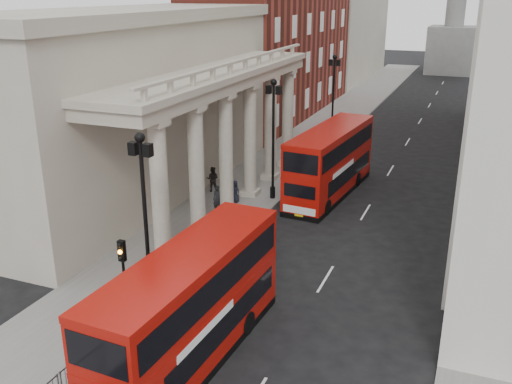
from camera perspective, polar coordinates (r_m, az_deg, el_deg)
name	(u,v)px	position (r m, az deg, el deg)	size (l,w,h in m)	color
ground	(111,364)	(24.23, -14.28, -16.33)	(260.00, 260.00, 0.00)	black
sidewalk_west	(287,158)	(49.95, 3.07, 3.39)	(6.00, 140.00, 0.12)	slate
sidewalk_east	(489,181)	(47.53, 22.23, 1.07)	(3.00, 140.00, 0.12)	slate
kerb	(319,162)	(49.12, 6.33, 3.03)	(0.20, 140.00, 0.14)	slate
portico_building	(131,110)	(41.30, -12.37, 8.01)	(9.00, 28.00, 12.00)	#9E9585
brick_building	(277,17)	(67.50, 2.16, 17.05)	(9.00, 32.00, 22.00)	maroon
west_building_far	(344,15)	(98.22, 8.80, 17.06)	(9.00, 30.00, 20.00)	#9E9585
lamp_post_south	(145,212)	(25.07, -11.04, -1.98)	(1.05, 0.44, 8.32)	black
lamp_post_mid	(273,131)	(38.81, 1.74, 6.08)	(1.05, 0.44, 8.32)	black
lamp_post_north	(333,94)	(53.82, 7.73, 9.72)	(1.05, 0.44, 8.32)	black
traffic_light	(123,270)	(24.24, -13.13, -7.60)	(0.28, 0.33, 4.30)	black
crowd_barriers	(134,319)	(25.52, -12.11, -12.32)	(0.50, 18.75, 1.10)	gray
bus_near	(191,305)	(22.61, -6.53, -11.20)	(3.14, 10.96, 4.68)	#A00D07
bus_far	(331,161)	(40.81, 7.46, 3.14)	(3.71, 11.43, 4.85)	#A90E07
pedestrian_a	(218,199)	(37.42, -3.83, -0.70)	(0.66, 0.43, 1.81)	black
pedestrian_b	(213,179)	(41.33, -4.36, 1.30)	(0.90, 0.70, 1.84)	black
pedestrian_c	(235,191)	(39.10, -2.14, 0.05)	(0.77, 0.50, 1.57)	black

